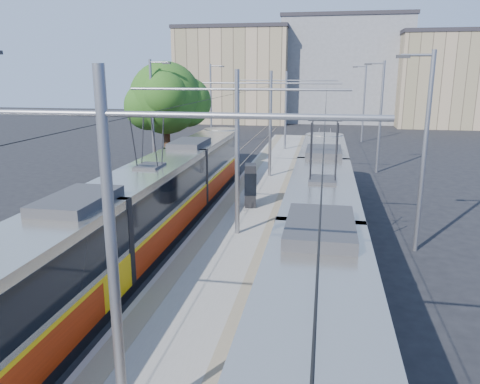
# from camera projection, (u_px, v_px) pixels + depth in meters

# --- Properties ---
(ground) EXTENTS (160.00, 160.00, 0.00)m
(ground) POSITION_uv_depth(u_px,v_px,m) (185.00, 336.00, 13.06)
(ground) COLOR black
(ground) RESTS_ON ground
(platform) EXTENTS (4.00, 50.00, 0.30)m
(platform) POSITION_uv_depth(u_px,v_px,m) (264.00, 188.00, 29.23)
(platform) COLOR gray
(platform) RESTS_ON ground
(tactile_strip_left) EXTENTS (0.70, 50.00, 0.01)m
(tactile_strip_left) POSITION_uv_depth(u_px,v_px,m) (241.00, 185.00, 29.45)
(tactile_strip_left) COLOR gray
(tactile_strip_left) RESTS_ON platform
(tactile_strip_right) EXTENTS (0.70, 50.00, 0.01)m
(tactile_strip_right) POSITION_uv_depth(u_px,v_px,m) (287.00, 187.00, 28.94)
(tactile_strip_right) COLOR gray
(tactile_strip_right) RESTS_ON platform
(rails) EXTENTS (8.71, 70.00, 0.03)m
(rails) POSITION_uv_depth(u_px,v_px,m) (264.00, 190.00, 29.27)
(rails) COLOR gray
(rails) RESTS_ON ground
(tram_left) EXTENTS (2.43, 29.79, 5.50)m
(tram_left) POSITION_uv_depth(u_px,v_px,m) (151.00, 203.00, 20.09)
(tram_left) COLOR black
(tram_left) RESTS_ON ground
(tram_right) EXTENTS (2.43, 28.99, 5.50)m
(tram_right) POSITION_uv_depth(u_px,v_px,m) (321.00, 218.00, 17.52)
(tram_right) COLOR black
(tram_right) RESTS_ON ground
(catenary) EXTENTS (9.20, 70.00, 7.00)m
(catenary) POSITION_uv_depth(u_px,v_px,m) (258.00, 123.00, 25.44)
(catenary) COLOR gray
(catenary) RESTS_ON platform
(street_lamps) EXTENTS (15.18, 38.22, 8.00)m
(street_lamps) POSITION_uv_depth(u_px,v_px,m) (272.00, 118.00, 32.05)
(street_lamps) COLOR gray
(street_lamps) RESTS_ON ground
(shelter) EXTENTS (0.77, 1.10, 2.23)m
(shelter) POSITION_uv_depth(u_px,v_px,m) (250.00, 184.00, 24.54)
(shelter) COLOR black
(shelter) RESTS_ON platform
(tree) EXTENTS (5.47, 5.06, 7.95)m
(tree) POSITION_uv_depth(u_px,v_px,m) (171.00, 99.00, 32.40)
(tree) COLOR #382314
(tree) RESTS_ON ground
(building_left) EXTENTS (16.32, 12.24, 13.64)m
(building_left) POSITION_uv_depth(u_px,v_px,m) (236.00, 75.00, 70.31)
(building_left) COLOR #9E876B
(building_left) RESTS_ON ground
(building_centre) EXTENTS (18.36, 14.28, 15.22)m
(building_centre) POSITION_uv_depth(u_px,v_px,m) (344.00, 70.00, 71.16)
(building_centre) COLOR gray
(building_centre) RESTS_ON ground
(building_right) EXTENTS (14.28, 10.20, 12.60)m
(building_right) POSITION_uv_depth(u_px,v_px,m) (450.00, 79.00, 63.34)
(building_right) COLOR #9E876B
(building_right) RESTS_ON ground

